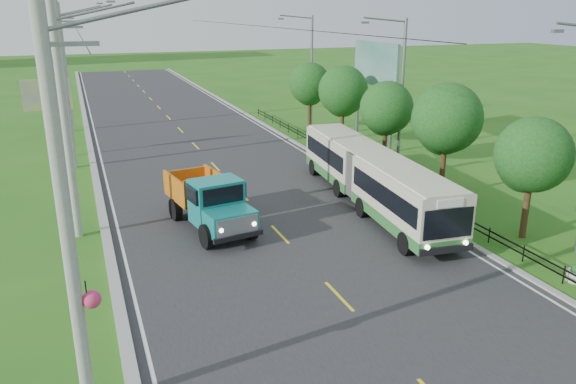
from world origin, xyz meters
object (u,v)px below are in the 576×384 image
pole_far (66,67)px  tree_third (446,122)px  streetlight_far (310,67)px  pole_near (66,121)px  pole_nearest (69,224)px  tree_fifth (343,93)px  tree_second (531,158)px  billboard_left (48,100)px  pole_mid (66,86)px  tree_fourth (386,111)px  tree_back (310,86)px  planter_far (315,139)px  planter_mid (366,165)px  billboard_right (375,70)px  planter_front (576,274)px  streetlight_mid (400,89)px  planter_near (444,206)px  bus (372,174)px  dump_truck (209,199)px

pole_far → tree_third: size_ratio=1.67×
streetlight_far → pole_near: bearing=-134.9°
pole_nearest → tree_fifth: 29.40m
tree_second → billboard_left: tree_second is taller
pole_mid → billboard_left: pole_mid is taller
tree_fourth → tree_back: tree_back is taller
tree_fifth → streetlight_far: streetlight_far is taller
tree_third → pole_near: bearing=177.3°
tree_back → planter_far: size_ratio=8.21×
pole_near → planter_mid: 18.23m
pole_near → streetlight_far: (18.90, 19.00, -0.19)m
pole_mid → pole_far: size_ratio=1.00×
planter_far → pole_near: bearing=-142.4°
tree_back → billboard_right: (2.44, -6.14, 1.69)m
planter_front → tree_back: bearing=87.4°
tree_second → streetlight_mid: (0.79, 11.86, 1.38)m
planter_near → billboard_left: size_ratio=0.13×
billboard_left → bus: size_ratio=0.36×
pole_far → tree_back: (18.12, -6.86, -1.44)m
pole_far → planter_mid: bearing=-48.4°
streetlight_mid → planter_far: streetlight_mid is taller
planter_front → dump_truck: bearing=138.8°
streetlight_mid → billboard_right: size_ratio=1.24×
tree_second → bus: size_ratio=0.37×
planter_far → planter_front: bearing=-90.0°
planter_far → pole_far: bearing=146.9°
tree_third → planter_near: bearing=-120.4°
pole_near → streetlight_mid: size_ratio=1.10×
tree_fourth → billboard_right: bearing=67.4°
pole_nearest → billboard_left: bearing=92.7°
pole_near → bus: pole_near is taller
pole_mid → billboard_right: bearing=-2.8°
tree_back → bus: tree_back is taller
pole_mid → dump_truck: pole_mid is taller
planter_near → planter_mid: size_ratio=1.00×
tree_second → planter_front: size_ratio=7.91×
billboard_left → billboard_right: bearing=-10.4°
streetlight_far → planter_near: streetlight_far is taller
pole_mid → pole_near: bearing=-90.0°
pole_nearest → pole_near: size_ratio=1.00×
pole_nearest → billboard_left: (-1.26, 27.00, -1.07)m
pole_far → billboard_right: 24.33m
tree_fifth → billboard_right: 2.87m
pole_far → tree_fifth: (18.12, -12.86, -1.24)m
planter_front → planter_mid: same height
pole_mid → streetlight_mid: size_ratio=1.10×
pole_far → tree_fourth: size_ratio=1.85×
pole_far → tree_fifth: 22.25m
planter_mid → tree_fifth: bearing=78.4°
pole_nearest → pole_near: 12.00m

